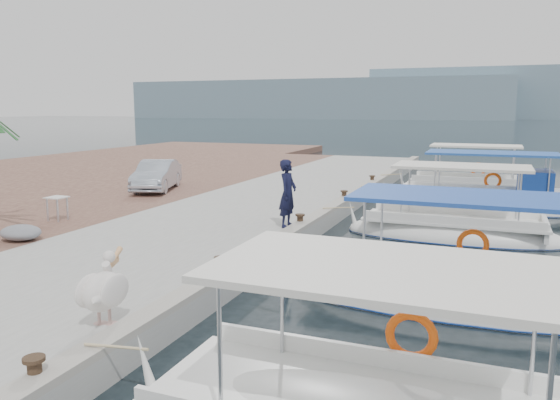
% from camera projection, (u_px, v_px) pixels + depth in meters
% --- Properties ---
extents(ground, '(400.00, 400.00, 0.00)m').
position_uv_depth(ground, '(294.00, 255.00, 14.62)').
color(ground, black).
rests_on(ground, ground).
extents(concrete_quay, '(6.00, 40.00, 0.50)m').
position_uv_depth(concrete_quay, '(264.00, 207.00, 20.25)').
color(concrete_quay, gray).
rests_on(concrete_quay, ground).
extents(quay_curb, '(0.44, 40.00, 0.12)m').
position_uv_depth(quay_curb, '(337.00, 204.00, 19.19)').
color(quay_curb, gray).
rests_on(quay_curb, concrete_quay).
extents(cobblestone_strip, '(4.00, 40.00, 0.50)m').
position_uv_depth(cobblestone_strip, '(151.00, 199.00, 22.06)').
color(cobblestone_strip, brown).
rests_on(cobblestone_strip, ground).
extents(fishing_caique_b, '(7.31, 2.40, 2.83)m').
position_uv_depth(fishing_caique_b, '(452.00, 298.00, 10.98)').
color(fishing_caique_b, white).
rests_on(fishing_caique_b, ground).
extents(fishing_caique_c, '(6.46, 2.10, 2.83)m').
position_uv_depth(fishing_caique_c, '(453.00, 234.00, 16.51)').
color(fishing_caique_c, white).
rests_on(fishing_caique_c, ground).
extents(fishing_caique_d, '(7.93, 2.38, 2.83)m').
position_uv_depth(fishing_caique_d, '(486.00, 205.00, 21.19)').
color(fishing_caique_d, white).
rests_on(fishing_caique_d, ground).
extents(fishing_caique_e, '(6.57, 2.19, 2.83)m').
position_uv_depth(fishing_caique_e, '(470.00, 190.00, 25.34)').
color(fishing_caique_e, white).
rests_on(fishing_caique_e, ground).
extents(mooring_bollards, '(0.28, 20.28, 0.33)m').
position_uv_depth(mooring_bollards, '(300.00, 219.00, 16.01)').
color(mooring_bollards, black).
rests_on(mooring_bollards, concrete_quay).
extents(pelican, '(0.79, 1.41, 1.10)m').
position_uv_depth(pelican, '(104.00, 289.00, 8.62)').
color(pelican, tan).
rests_on(pelican, concrete_quay).
extents(fisherman, '(0.49, 0.73, 1.96)m').
position_uv_depth(fisherman, '(288.00, 193.00, 15.63)').
color(fisherman, black).
rests_on(fisherman, concrete_quay).
extents(parked_car, '(2.51, 4.00, 1.25)m').
position_uv_depth(parked_car, '(157.00, 175.00, 22.76)').
color(parked_car, silver).
rests_on(parked_car, cobblestone_strip).
extents(tarp_bundle, '(1.10, 0.90, 0.40)m').
position_uv_depth(tarp_bundle, '(21.00, 233.00, 14.18)').
color(tarp_bundle, slate).
rests_on(tarp_bundle, cobblestone_strip).
extents(folding_table, '(0.55, 0.55, 0.73)m').
position_uv_depth(folding_table, '(57.00, 204.00, 16.62)').
color(folding_table, silver).
rests_on(folding_table, cobblestone_strip).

